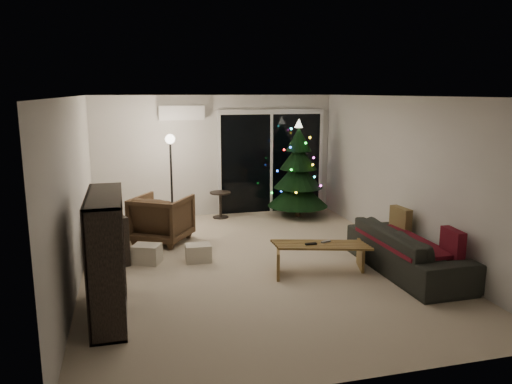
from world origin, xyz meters
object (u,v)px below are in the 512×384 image
bookshelf (91,258)px  coffee_table (320,258)px  media_cabinet (101,235)px  sofa (408,250)px  armchair (162,219)px  christmas_tree (298,169)px

bookshelf → coffee_table: (3.08, 0.73, -0.51)m
media_cabinet → sofa: (4.30, -1.72, -0.05)m
media_cabinet → coffee_table: 3.39m
sofa → coffee_table: 1.26m
media_cabinet → armchair: (0.98, 0.68, 0.04)m
bookshelf → sofa: bearing=30.0°
media_cabinet → coffee_table: size_ratio=0.90×
media_cabinet → coffee_table: bearing=-46.2°
media_cabinet → coffee_table: (3.08, -1.41, -0.16)m
media_cabinet → sofa: bearing=-43.5°
media_cabinet → armchair: armchair is taller
armchair → coffee_table: armchair is taller
bookshelf → sofa: bookshelf is taller
bookshelf → armchair: 3.00m
media_cabinet → armchair: size_ratio=1.33×
media_cabinet → christmas_tree: size_ratio=0.59×
armchair → christmas_tree: (2.87, 1.12, 0.60)m
coffee_table → christmas_tree: size_ratio=0.66×
armchair → coffee_table: (2.10, -2.08, -0.20)m
media_cabinet → christmas_tree: (3.86, 1.79, 0.64)m
armchair → bookshelf: bearing=102.9°
christmas_tree → media_cabinet: bearing=-155.1°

